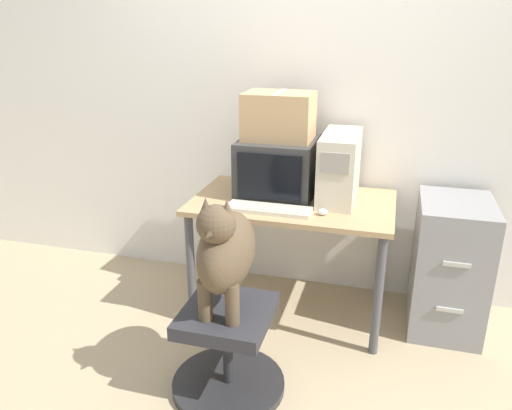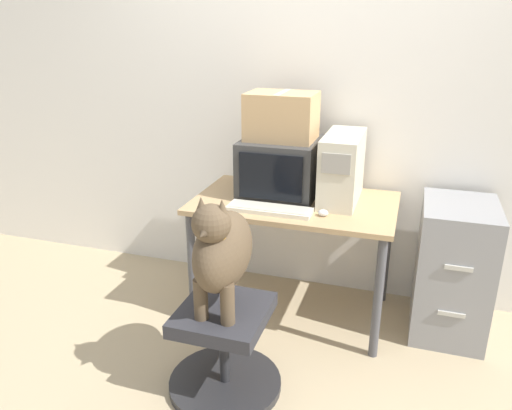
{
  "view_description": "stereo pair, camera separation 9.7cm",
  "coord_description": "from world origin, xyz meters",
  "px_view_note": "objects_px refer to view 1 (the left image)",
  "views": [
    {
      "loc": [
        0.54,
        -2.38,
        1.75
      ],
      "look_at": [
        -0.13,
        0.02,
        0.83
      ],
      "focal_mm": 35.0,
      "sensor_mm": 36.0,
      "label": 1
    },
    {
      "loc": [
        0.63,
        -2.35,
        1.75
      ],
      "look_at": [
        -0.13,
        0.02,
        0.83
      ],
      "focal_mm": 35.0,
      "sensor_mm": 36.0,
      "label": 2
    }
  ],
  "objects_px": {
    "pc_tower": "(340,167)",
    "filing_cabinet": "(449,266)",
    "keyboard": "(269,209)",
    "cardboard_box": "(279,116)",
    "dog": "(225,250)",
    "office_chair": "(228,350)",
    "crt_monitor": "(278,167)"
  },
  "relations": [
    {
      "from": "filing_cabinet",
      "to": "cardboard_box",
      "type": "relative_size",
      "value": 2.01
    },
    {
      "from": "crt_monitor",
      "to": "office_chair",
      "type": "bearing_deg",
      "value": -92.11
    },
    {
      "from": "keyboard",
      "to": "dog",
      "type": "bearing_deg",
      "value": -95.52
    },
    {
      "from": "pc_tower",
      "to": "office_chair",
      "type": "distance_m",
      "value": 1.22
    },
    {
      "from": "crt_monitor",
      "to": "keyboard",
      "type": "relative_size",
      "value": 0.95
    },
    {
      "from": "filing_cabinet",
      "to": "dog",
      "type": "bearing_deg",
      "value": -140.42
    },
    {
      "from": "office_chair",
      "to": "cardboard_box",
      "type": "xyz_separation_m",
      "value": [
        0.03,
        0.9,
        1.0
      ]
    },
    {
      "from": "keyboard",
      "to": "pc_tower",
      "type": "bearing_deg",
      "value": 41.94
    },
    {
      "from": "crt_monitor",
      "to": "keyboard",
      "type": "xyz_separation_m",
      "value": [
        0.02,
        -0.31,
        -0.16
      ]
    },
    {
      "from": "office_chair",
      "to": "dog",
      "type": "height_order",
      "value": "dog"
    },
    {
      "from": "dog",
      "to": "filing_cabinet",
      "type": "bearing_deg",
      "value": 39.58
    },
    {
      "from": "keyboard",
      "to": "cardboard_box",
      "type": "height_order",
      "value": "cardboard_box"
    },
    {
      "from": "filing_cabinet",
      "to": "crt_monitor",
      "type": "bearing_deg",
      "value": 179.67
    },
    {
      "from": "office_chair",
      "to": "crt_monitor",
      "type": "bearing_deg",
      "value": 87.89
    },
    {
      "from": "office_chair",
      "to": "filing_cabinet",
      "type": "distance_m",
      "value": 1.41
    },
    {
      "from": "pc_tower",
      "to": "office_chair",
      "type": "relative_size",
      "value": 0.87
    },
    {
      "from": "crt_monitor",
      "to": "filing_cabinet",
      "type": "distance_m",
      "value": 1.17
    },
    {
      "from": "pc_tower",
      "to": "filing_cabinet",
      "type": "height_order",
      "value": "pc_tower"
    },
    {
      "from": "crt_monitor",
      "to": "dog",
      "type": "distance_m",
      "value": 0.91
    },
    {
      "from": "pc_tower",
      "to": "cardboard_box",
      "type": "bearing_deg",
      "value": 179.21
    },
    {
      "from": "dog",
      "to": "cardboard_box",
      "type": "height_order",
      "value": "cardboard_box"
    },
    {
      "from": "dog",
      "to": "cardboard_box",
      "type": "xyz_separation_m",
      "value": [
        0.03,
        0.9,
        0.46
      ]
    },
    {
      "from": "office_chair",
      "to": "dog",
      "type": "xyz_separation_m",
      "value": [
        0.0,
        -0.0,
        0.55
      ]
    },
    {
      "from": "dog",
      "to": "filing_cabinet",
      "type": "xyz_separation_m",
      "value": [
        1.08,
        0.89,
        -0.37
      ]
    },
    {
      "from": "keyboard",
      "to": "office_chair",
      "type": "distance_m",
      "value": 0.8
    },
    {
      "from": "pc_tower",
      "to": "filing_cabinet",
      "type": "xyz_separation_m",
      "value": [
        0.67,
        -0.0,
        -0.55
      ]
    },
    {
      "from": "pc_tower",
      "to": "filing_cabinet",
      "type": "bearing_deg",
      "value": -0.41
    },
    {
      "from": "office_chair",
      "to": "filing_cabinet",
      "type": "height_order",
      "value": "filing_cabinet"
    },
    {
      "from": "crt_monitor",
      "to": "filing_cabinet",
      "type": "height_order",
      "value": "crt_monitor"
    },
    {
      "from": "filing_cabinet",
      "to": "cardboard_box",
      "type": "bearing_deg",
      "value": 179.46
    },
    {
      "from": "pc_tower",
      "to": "cardboard_box",
      "type": "height_order",
      "value": "cardboard_box"
    },
    {
      "from": "keyboard",
      "to": "filing_cabinet",
      "type": "xyz_separation_m",
      "value": [
        1.02,
        0.31,
        -0.36
      ]
    }
  ]
}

